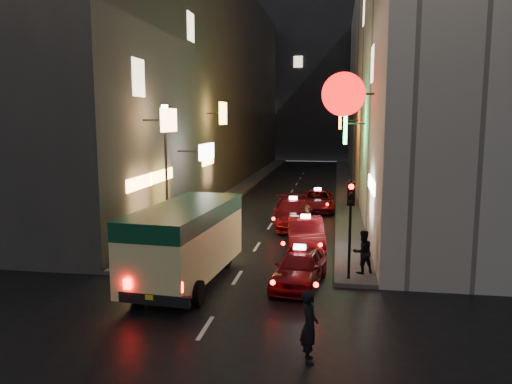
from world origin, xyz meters
The scene contains 14 objects.
building_left centered at (-8.00, 33.99, 9.00)m, with size 7.70×52.00×18.00m.
building_right centered at (8.00, 33.99, 9.00)m, with size 8.22×52.00×18.00m.
building_far centered at (0.00, 66.00, 11.00)m, with size 30.00×10.00×22.00m, color #2E2E33.
sidewalk_left centered at (-4.25, 34.00, 0.07)m, with size 1.50×52.00×0.15m, color #4C4946.
sidewalk_right centered at (4.25, 34.00, 0.07)m, with size 1.50×52.00×0.15m, color #4C4946.
minibus centered at (-1.64, 7.64, 1.75)m, with size 2.77×6.61×2.78m.
taxi_near centered at (2.29, 8.03, 0.75)m, with size 2.58×4.92×1.66m.
taxi_second centered at (2.20, 12.83, 0.83)m, with size 2.73×5.43×1.83m.
taxi_third centered at (1.24, 17.63, 0.86)m, with size 2.90×5.63×1.88m.
taxi_far centered at (2.35, 22.71, 0.75)m, with size 2.08×4.76×1.66m.
pedestrian_crossing centered at (2.94, 2.53, 1.00)m, with size 0.66×0.42×2.00m, color black.
pedestrian_sidewalk centered at (4.50, 9.34, 1.05)m, with size 0.68×0.42×1.80m, color black.
traffic_light centered at (4.00, 8.47, 2.69)m, with size 0.26×0.43×3.50m.
lamp_post centered at (-4.20, 13.00, 3.72)m, with size 0.28×0.28×6.22m.
Camera 1 is at (3.49, -8.73, 5.73)m, focal length 35.00 mm.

